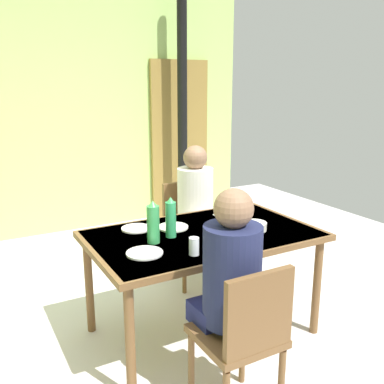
# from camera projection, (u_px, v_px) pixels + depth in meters

# --- Properties ---
(ground_plane) EXTENTS (7.10, 7.10, 0.00)m
(ground_plane) POSITION_uv_depth(u_px,v_px,m) (162.00, 346.00, 2.89)
(ground_plane) COLOR silver
(wall_back) EXTENTS (4.69, 0.10, 2.89)m
(wall_back) POSITION_uv_depth(u_px,v_px,m) (57.00, 108.00, 4.85)
(wall_back) COLOR #A6CA6A
(wall_back) RESTS_ON ground_plane
(door_wooden) EXTENTS (0.80, 0.05, 2.00)m
(door_wooden) POSITION_uv_depth(u_px,v_px,m) (180.00, 140.00, 5.61)
(door_wooden) COLOR olive
(door_wooden) RESTS_ON ground_plane
(stove_pipe_column) EXTENTS (0.12, 0.12, 2.89)m
(stove_pipe_column) POSITION_uv_depth(u_px,v_px,m) (182.00, 106.00, 5.22)
(stove_pipe_column) COLOR black
(stove_pipe_column) RESTS_ON ground_plane
(dining_table) EXTENTS (1.51, 0.93, 0.74)m
(dining_table) POSITION_uv_depth(u_px,v_px,m) (203.00, 242.00, 2.91)
(dining_table) COLOR brown
(dining_table) RESTS_ON ground_plane
(chair_near_diner) EXTENTS (0.40, 0.40, 0.87)m
(chair_near_diner) POSITION_uv_depth(u_px,v_px,m) (245.00, 334.00, 2.15)
(chair_near_diner) COLOR brown
(chair_near_diner) RESTS_ON ground_plane
(chair_far_diner) EXTENTS (0.40, 0.40, 0.87)m
(chair_far_diner) POSITION_uv_depth(u_px,v_px,m) (188.00, 225.00, 3.80)
(chair_far_diner) COLOR brown
(chair_far_diner) RESTS_ON ground_plane
(person_near_diner) EXTENTS (0.30, 0.37, 0.77)m
(person_near_diner) POSITION_uv_depth(u_px,v_px,m) (231.00, 272.00, 2.19)
(person_near_diner) COLOR #191D50
(person_near_diner) RESTS_ON ground_plane
(person_far_diner) EXTENTS (0.30, 0.37, 0.77)m
(person_far_diner) POSITION_uv_depth(u_px,v_px,m) (196.00, 198.00, 3.61)
(person_far_diner) COLOR silver
(person_far_diner) RESTS_ON ground_plane
(water_bottle_green_near) EXTENTS (0.07, 0.07, 0.27)m
(water_bottle_green_near) POSITION_uv_depth(u_px,v_px,m) (171.00, 218.00, 2.79)
(water_bottle_green_near) COLOR #2F9D5B
(water_bottle_green_near) RESTS_ON dining_table
(water_bottle_green_far) EXTENTS (0.08, 0.08, 0.27)m
(water_bottle_green_far) POSITION_uv_depth(u_px,v_px,m) (153.00, 223.00, 2.69)
(water_bottle_green_far) COLOR #34974F
(water_bottle_green_far) RESTS_ON dining_table
(serving_bowl_center) EXTENTS (0.17, 0.17, 0.05)m
(serving_bowl_center) POSITION_uv_depth(u_px,v_px,m) (254.00, 226.00, 2.94)
(serving_bowl_center) COLOR white
(serving_bowl_center) RESTS_ON dining_table
(dinner_plate_near_left) EXTENTS (0.20, 0.20, 0.01)m
(dinner_plate_near_left) POSITION_uv_depth(u_px,v_px,m) (136.00, 228.00, 2.96)
(dinner_plate_near_left) COLOR white
(dinner_plate_near_left) RESTS_ON dining_table
(dinner_plate_near_right) EXTENTS (0.21, 0.21, 0.01)m
(dinner_plate_near_right) POSITION_uv_depth(u_px,v_px,m) (173.00, 227.00, 2.99)
(dinner_plate_near_right) COLOR white
(dinner_plate_near_right) RESTS_ON dining_table
(dinner_plate_far_center) EXTENTS (0.22, 0.22, 0.01)m
(dinner_plate_far_center) POSITION_uv_depth(u_px,v_px,m) (145.00, 253.00, 2.53)
(dinner_plate_far_center) COLOR white
(dinner_plate_far_center) RESTS_ON dining_table
(drinking_glass_by_near_diner) EXTENTS (0.06, 0.06, 0.10)m
(drinking_glass_by_near_diner) POSITION_uv_depth(u_px,v_px,m) (222.00, 228.00, 2.84)
(drinking_glass_by_near_diner) COLOR silver
(drinking_glass_by_near_diner) RESTS_ON dining_table
(drinking_glass_by_far_diner) EXTENTS (0.06, 0.06, 0.11)m
(drinking_glass_by_far_diner) POSITION_uv_depth(u_px,v_px,m) (194.00, 246.00, 2.51)
(drinking_glass_by_far_diner) COLOR silver
(drinking_glass_by_far_diner) RESTS_ON dining_table
(cutlery_knife_near) EXTENTS (0.06, 0.15, 0.00)m
(cutlery_knife_near) POSITION_uv_depth(u_px,v_px,m) (236.00, 245.00, 2.67)
(cutlery_knife_near) COLOR silver
(cutlery_knife_near) RESTS_ON dining_table
(cutlery_fork_near) EXTENTS (0.04, 0.15, 0.00)m
(cutlery_fork_near) POSITION_uv_depth(u_px,v_px,m) (218.00, 217.00, 3.23)
(cutlery_fork_near) COLOR silver
(cutlery_fork_near) RESTS_ON dining_table
(cutlery_knife_far) EXTENTS (0.13, 0.10, 0.00)m
(cutlery_knife_far) POSITION_uv_depth(u_px,v_px,m) (219.00, 228.00, 2.98)
(cutlery_knife_far) COLOR silver
(cutlery_knife_far) RESTS_ON dining_table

